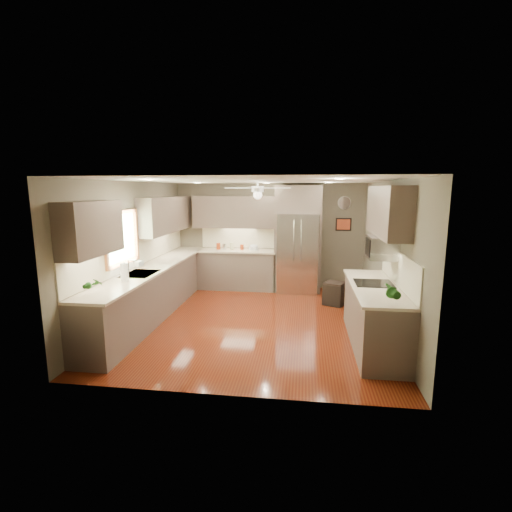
% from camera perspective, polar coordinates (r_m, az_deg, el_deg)
% --- Properties ---
extents(floor, '(5.00, 5.00, 0.00)m').
position_cam_1_polar(floor, '(6.84, -0.07, -9.94)').
color(floor, '#481309').
rests_on(floor, ground).
extents(ceiling, '(5.00, 5.00, 0.00)m').
position_cam_1_polar(ceiling, '(6.42, -0.08, 11.50)').
color(ceiling, white).
rests_on(ceiling, ground).
extents(wall_back, '(4.50, 0.00, 4.50)m').
position_cam_1_polar(wall_back, '(8.97, 2.01, 3.12)').
color(wall_back, '#5F5849').
rests_on(wall_back, ground).
extents(wall_front, '(4.50, 0.00, 4.50)m').
position_cam_1_polar(wall_front, '(4.11, -4.66, -5.43)').
color(wall_front, '#5F5849').
rests_on(wall_front, ground).
extents(wall_left, '(0.00, 5.00, 5.00)m').
position_cam_1_polar(wall_left, '(7.16, -18.23, 0.81)').
color(wall_left, '#5F5849').
rests_on(wall_left, ground).
extents(wall_right, '(0.00, 5.00, 5.00)m').
position_cam_1_polar(wall_right, '(6.61, 19.64, -0.01)').
color(wall_right, '#5F5849').
rests_on(wall_right, ground).
extents(canister_a, '(0.12, 0.12, 0.15)m').
position_cam_1_polar(canister_a, '(8.89, -5.80, 1.52)').
color(canister_a, '#963210').
rests_on(canister_a, back_run).
extents(canister_b, '(0.09, 0.09, 0.14)m').
position_cam_1_polar(canister_b, '(8.89, -4.89, 1.47)').
color(canister_b, silver).
rests_on(canister_b, back_run).
extents(canister_c, '(0.14, 0.14, 0.17)m').
position_cam_1_polar(canister_c, '(8.83, -3.74, 1.56)').
color(canister_c, beige).
rests_on(canister_c, back_run).
extents(canister_d, '(0.10, 0.10, 0.13)m').
position_cam_1_polar(canister_d, '(8.83, -2.17, 1.37)').
color(canister_d, '#963210').
rests_on(canister_d, back_run).
extents(soap_bottle, '(0.11, 0.11, 0.21)m').
position_cam_1_polar(soap_bottle, '(6.98, -17.46, -1.09)').
color(soap_bottle, white).
rests_on(soap_bottle, left_run).
extents(potted_plant_left, '(0.19, 0.15, 0.31)m').
position_cam_1_polar(potted_plant_left, '(5.47, -23.70, -3.99)').
color(potted_plant_left, '#1D5017').
rests_on(potted_plant_left, left_run).
extents(potted_plant_right, '(0.22, 0.20, 0.34)m').
position_cam_1_polar(potted_plant_right, '(4.89, 20.12, -5.19)').
color(potted_plant_right, '#1D5017').
rests_on(potted_plant_right, right_run).
extents(bowl, '(0.22, 0.22, 0.05)m').
position_cam_1_polar(bowl, '(8.72, -0.37, 1.05)').
color(bowl, beige).
rests_on(bowl, back_run).
extents(left_run, '(0.65, 4.70, 1.45)m').
position_cam_1_polar(left_run, '(7.33, -15.30, -4.95)').
color(left_run, brown).
rests_on(left_run, ground).
extents(back_run, '(1.85, 0.65, 1.45)m').
position_cam_1_polar(back_run, '(8.91, -2.85, -1.93)').
color(back_run, brown).
rests_on(back_run, ground).
extents(uppers, '(4.50, 4.70, 0.95)m').
position_cam_1_polar(uppers, '(7.26, -5.18, 6.35)').
color(uppers, brown).
rests_on(uppers, wall_left).
extents(window, '(0.05, 1.12, 0.92)m').
position_cam_1_polar(window, '(6.66, -19.99, 2.66)').
color(window, '#BFF2B2').
rests_on(window, wall_left).
extents(sink, '(0.50, 0.70, 0.32)m').
position_cam_1_polar(sink, '(6.65, -17.44, -2.85)').
color(sink, silver).
rests_on(sink, left_run).
extents(refrigerator, '(1.06, 0.75, 2.45)m').
position_cam_1_polar(refrigerator, '(8.60, 6.44, 2.35)').
color(refrigerator, silver).
rests_on(refrigerator, ground).
extents(right_run, '(0.70, 2.20, 1.45)m').
position_cam_1_polar(right_run, '(5.97, 17.76, -8.55)').
color(right_run, brown).
rests_on(right_run, ground).
extents(microwave, '(0.43, 0.55, 0.34)m').
position_cam_1_polar(microwave, '(6.00, 18.76, 1.28)').
color(microwave, silver).
rests_on(microwave, wall_right).
extents(ceiling_fan, '(1.18, 1.18, 0.32)m').
position_cam_1_polar(ceiling_fan, '(6.72, 0.26, 10.01)').
color(ceiling_fan, white).
rests_on(ceiling_fan, ceiling).
extents(recessed_lights, '(2.84, 3.14, 0.01)m').
position_cam_1_polar(recessed_lights, '(6.82, 0.03, 11.38)').
color(recessed_lights, white).
rests_on(recessed_lights, ceiling).
extents(wall_clock, '(0.30, 0.03, 0.30)m').
position_cam_1_polar(wall_clock, '(8.90, 13.44, 7.97)').
color(wall_clock, white).
rests_on(wall_clock, wall_back).
extents(framed_print, '(0.36, 0.03, 0.30)m').
position_cam_1_polar(framed_print, '(8.93, 13.31, 4.76)').
color(framed_print, black).
rests_on(framed_print, wall_back).
extents(stool, '(0.52, 0.52, 0.47)m').
position_cam_1_polar(stool, '(7.86, 11.99, -5.64)').
color(stool, black).
rests_on(stool, ground).
extents(paper_towel, '(0.12, 0.12, 0.31)m').
position_cam_1_polar(paper_towel, '(6.14, -19.57, -2.37)').
color(paper_towel, white).
rests_on(paper_towel, left_run).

